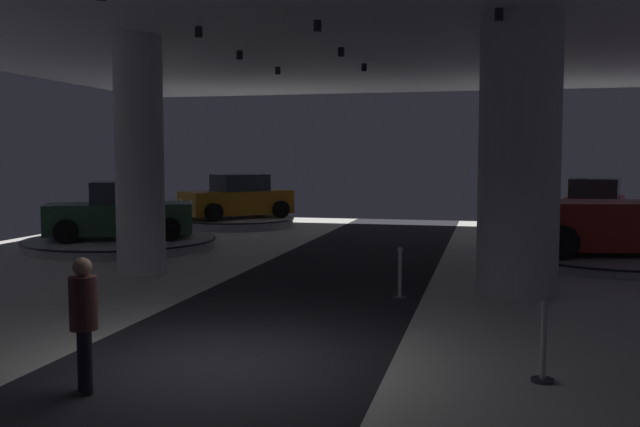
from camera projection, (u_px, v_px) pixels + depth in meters
name	position (u px, v px, depth m)	size (l,w,h in m)	color
ground	(219.00, 366.00, 9.34)	(24.00, 44.00, 0.06)	silver
column_right	(519.00, 156.00, 13.85)	(1.58, 1.58, 5.50)	#ADADB2
column_left	(139.00, 156.00, 16.29)	(1.12, 1.12, 5.50)	silver
display_platform_deep_right	(593.00, 231.00, 24.53)	(4.88, 4.88, 0.28)	silver
display_car_deep_right	(594.00, 206.00, 24.48)	(2.91, 4.48, 1.71)	red
display_platform_far_right	(620.00, 257.00, 18.27)	(5.68, 5.68, 0.23)	#B7B7BC
pickup_truck_far_right	(635.00, 218.00, 18.17)	(5.59, 3.42, 2.30)	maroon
display_platform_deep_left	(237.00, 222.00, 27.62)	(4.51, 4.51, 0.35)	#B7B7BC
display_car_deep_left	(237.00, 198.00, 27.57)	(4.18, 4.30, 1.71)	#B77519
display_platform_far_left	(121.00, 242.00, 21.23)	(5.68, 5.68, 0.29)	#B7B7BC
display_car_far_left	(121.00, 213.00, 21.16)	(4.57, 3.53, 1.71)	#2D5638
visitor_walking_near	(84.00, 316.00, 8.12)	(0.32, 0.32, 1.59)	black
stanchion_a	(543.00, 352.00, 8.57)	(0.28, 0.28, 1.01)	#333338
stanchion_b	(400.00, 280.00, 13.58)	(0.28, 0.28, 1.01)	#333338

